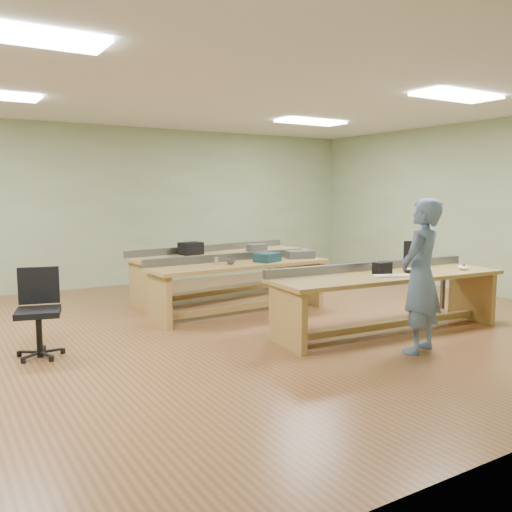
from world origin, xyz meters
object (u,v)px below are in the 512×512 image
laptop_base (417,271)px  person (421,276)px  workbench_back (222,264)px  drinks_can (217,261)px  task_chair (39,324)px  camera_bag (382,268)px  workbench_mid (239,276)px  parts_bin_teal (267,257)px  mug (231,261)px  workbench_front (387,288)px  parts_bin_grey (300,254)px

laptop_base → person: bearing=-95.1°
workbench_back → drinks_can: 1.53m
task_chair → drinks_can: 2.62m
workbench_back → camera_bag: 3.21m
workbench_back → camera_bag: camera_bag is taller
workbench_mid → parts_bin_teal: bearing=-12.6°
task_chair → mug: (2.71, 0.59, 0.45)m
person → mug: size_ratio=13.34×
laptop_base → task_chair: bearing=-155.6°
workbench_front → drinks_can: (-1.46, 1.87, 0.24)m
laptop_base → mug: 2.56m
workbench_front → mug: bearing=129.1°
camera_bag → workbench_front: bearing=-26.8°
drinks_can → mug: bearing=-13.2°
person → parts_bin_teal: 2.66m
task_chair → camera_bag: bearing=-2.6°
workbench_front → workbench_back: bearing=106.8°
workbench_mid → parts_bin_teal: (0.44, -0.08, 0.26)m
drinks_can → person: bearing=-66.9°
parts_bin_grey → drinks_can: parts_bin_grey is taller
workbench_mid → workbench_back: (0.38, 1.27, 0.01)m
workbench_mid → person: 2.84m
camera_bag → drinks_can: camera_bag is taller
camera_bag → mug: camera_bag is taller
workbench_front → workbench_back: (-0.70, 3.16, 0.00)m
task_chair → mug: bearing=26.8°
person → parts_bin_teal: (-0.33, 2.64, -0.04)m
task_chair → parts_bin_grey: 4.07m
mug → camera_bag: bearing=-56.1°
laptop_base → parts_bin_teal: (-1.09, 1.90, 0.05)m
parts_bin_teal → camera_bag: bearing=-71.9°
workbench_mid → parts_bin_grey: (1.10, 0.02, 0.25)m
workbench_mid → workbench_back: bearing=71.3°
camera_bag → task_chair: bearing=162.9°
workbench_back → task_chair: size_ratio=3.45×
workbench_mid → task_chair: task_chair is taller
person → laptop_base: person is taller
camera_bag → workbench_back: bearing=101.5°
drinks_can → workbench_front: bearing=-51.9°
person → task_chair: size_ratio=1.79×
person → parts_bin_teal: bearing=-101.8°
workbench_front → drinks_can: size_ratio=28.88×
workbench_back → mug: workbench_back is taller
workbench_front → workbench_mid: 2.18m
workbench_front → person: (-0.32, -0.82, 0.29)m
workbench_back → camera_bag: bearing=-86.3°
workbench_mid → person: (0.76, -2.72, 0.30)m
mug → drinks_can: size_ratio=1.15×
drinks_can → camera_bag: bearing=-52.6°
camera_bag → mug: size_ratio=1.71×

